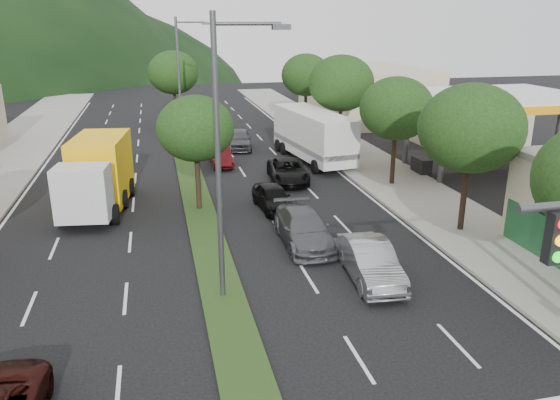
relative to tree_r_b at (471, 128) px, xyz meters
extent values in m
cube|color=gray|center=(0.50, 13.00, -4.96)|extent=(5.00, 90.00, 0.15)
cube|color=#203D16|center=(-12.00, 16.00, -4.98)|extent=(1.60, 56.00, 0.12)
cube|color=black|center=(-6.60, -13.65, 0.66)|extent=(0.35, 0.25, 1.05)
cube|color=silver|center=(7.00, 10.00, -0.04)|extent=(12.00, 8.00, 0.50)
cube|color=#F5A00C|center=(7.00, 10.00, -0.39)|extent=(12.20, 8.20, 0.50)
cylinder|color=#47494C|center=(3.00, 7.50, -2.74)|extent=(0.36, 0.36, 4.60)
cylinder|color=#47494C|center=(11.00, 7.50, -2.74)|extent=(0.36, 0.36, 4.60)
cylinder|color=#47494C|center=(3.00, 12.50, -2.74)|extent=(0.36, 0.36, 4.60)
cylinder|color=#47494C|center=(11.00, 12.50, -2.74)|extent=(0.36, 0.36, 4.60)
cube|color=black|center=(3.00, 10.00, -4.49)|extent=(0.80, 1.60, 1.10)
cube|color=black|center=(11.00, 10.00, -4.49)|extent=(0.80, 1.60, 1.10)
cube|color=beige|center=(7.50, 32.00, -2.44)|extent=(10.00, 16.00, 5.20)
cylinder|color=black|center=(0.00, 0.00, -2.98)|extent=(0.28, 0.28, 3.81)
ellipsoid|color=black|center=(0.00, 0.00, 0.01)|extent=(4.80, 4.80, 4.08)
cylinder|color=black|center=(0.00, 8.00, -3.09)|extent=(0.28, 0.28, 3.58)
ellipsoid|color=black|center=(0.00, 8.00, -0.28)|extent=(4.40, 4.40, 3.74)
cylinder|color=black|center=(0.00, 18.00, -2.93)|extent=(0.28, 0.28, 3.92)
ellipsoid|color=black|center=(0.00, 18.00, 0.15)|extent=(5.00, 5.00, 4.25)
cylinder|color=black|center=(0.00, 28.00, -3.04)|extent=(0.28, 0.28, 3.70)
ellipsoid|color=black|center=(0.00, 28.00, -0.13)|extent=(4.60, 4.60, 3.91)
cylinder|color=black|center=(-12.00, 6.00, -3.24)|extent=(0.28, 0.28, 3.36)
ellipsoid|color=black|center=(-12.00, 6.00, -0.60)|extent=(4.00, 4.00, 3.40)
cylinder|color=black|center=(-12.00, 32.00, -3.01)|extent=(0.28, 0.28, 3.81)
ellipsoid|color=black|center=(-12.00, 32.00, -0.02)|extent=(4.80, 4.80, 4.08)
cylinder|color=#47494C|center=(-12.00, -4.00, -0.04)|extent=(0.20, 0.20, 10.00)
cylinder|color=#47494C|center=(-10.90, -4.00, 4.56)|extent=(2.20, 0.12, 0.12)
cube|color=#47494C|center=(-9.80, -4.00, 4.46)|extent=(0.60, 0.25, 0.18)
cylinder|color=#47494C|center=(-12.00, 21.00, -0.04)|extent=(0.20, 0.20, 10.00)
cylinder|color=#47494C|center=(-10.90, 21.00, 4.56)|extent=(2.20, 0.12, 0.12)
cube|color=#47494C|center=(-9.80, 21.00, 4.46)|extent=(0.60, 0.25, 0.18)
imported|color=gray|center=(-6.18, -3.82, -4.27)|extent=(1.95, 4.74, 1.53)
imported|color=black|center=(-8.09, 5.24, -4.36)|extent=(1.92, 4.08, 1.35)
imported|color=#505056|center=(-7.76, 0.24, -4.29)|extent=(2.14, 5.15, 1.49)
imported|color=#490C10|center=(-9.68, 15.24, -4.40)|extent=(1.36, 3.88, 1.28)
imported|color=black|center=(-6.06, 10.24, -4.34)|extent=(2.83, 5.21, 1.38)
imported|color=#444448|center=(-7.58, 20.24, -4.26)|extent=(2.36, 4.72, 1.55)
cube|color=silver|center=(-17.60, 4.48, -3.21)|extent=(2.71, 2.13, 2.63)
cube|color=yellow|center=(-17.06, 8.67, -3.09)|extent=(3.22, 5.09, 3.54)
cube|color=black|center=(-17.18, 7.77, -4.52)|extent=(3.12, 6.86, 0.34)
cylinder|color=black|center=(-16.24, 4.79, -4.52)|extent=(0.47, 1.06, 1.03)
cylinder|color=black|center=(-18.85, 5.12, -4.52)|extent=(0.47, 1.06, 1.03)
cylinder|color=black|center=(-15.92, 7.26, -4.52)|extent=(0.47, 1.06, 1.03)
cylinder|color=black|center=(-18.53, 7.59, -4.52)|extent=(0.47, 1.06, 1.03)
cylinder|color=black|center=(-15.63, 9.50, -4.52)|extent=(0.47, 1.06, 1.03)
cylinder|color=black|center=(-18.24, 9.84, -4.52)|extent=(0.47, 1.06, 1.03)
cube|color=silver|center=(-3.00, 15.17, -3.03)|extent=(3.79, 9.54, 3.09)
cube|color=slate|center=(-3.00, 15.17, -3.80)|extent=(3.85, 9.55, 0.36)
cylinder|color=black|center=(-4.77, 18.68, -4.57)|extent=(0.48, 0.97, 0.93)
cylinder|color=black|center=(-2.22, 19.02, -4.57)|extent=(0.48, 0.97, 0.93)
cylinder|color=black|center=(-4.62, 17.58, -4.57)|extent=(0.48, 0.97, 0.93)
cylinder|color=black|center=(-2.07, 17.92, -4.57)|extent=(0.48, 0.97, 0.93)
cylinder|color=black|center=(-3.83, 11.69, -4.57)|extent=(0.48, 0.97, 0.93)
cylinder|color=black|center=(-1.28, 12.03, -4.57)|extent=(0.48, 0.97, 0.93)
camera|label=1|loc=(-13.97, -21.97, 4.65)|focal=35.00mm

